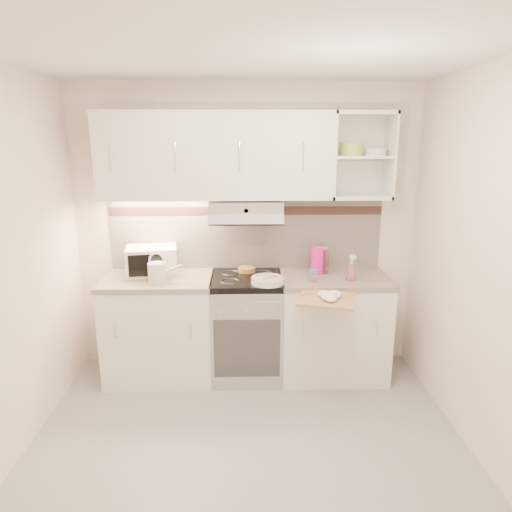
% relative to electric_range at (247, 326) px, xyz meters
% --- Properties ---
extents(ground, '(3.00, 3.00, 0.00)m').
position_rel_electric_range_xyz_m(ground, '(0.00, -1.10, -0.45)').
color(ground, '#99999C').
rests_on(ground, ground).
extents(room_shell, '(3.04, 2.84, 2.52)m').
position_rel_electric_range_xyz_m(room_shell, '(0.00, -0.73, 1.18)').
color(room_shell, silver).
rests_on(room_shell, ground).
extents(base_cabinet_left, '(0.90, 0.60, 0.86)m').
position_rel_electric_range_xyz_m(base_cabinet_left, '(-0.75, 0.00, -0.02)').
color(base_cabinet_left, white).
rests_on(base_cabinet_left, ground).
extents(worktop_left, '(0.92, 0.62, 0.04)m').
position_rel_electric_range_xyz_m(worktop_left, '(-0.75, 0.00, 0.43)').
color(worktop_left, gray).
rests_on(worktop_left, base_cabinet_left).
extents(base_cabinet_right, '(0.90, 0.60, 0.86)m').
position_rel_electric_range_xyz_m(base_cabinet_right, '(0.75, 0.00, -0.02)').
color(base_cabinet_right, white).
rests_on(base_cabinet_right, ground).
extents(worktop_right, '(0.92, 0.62, 0.04)m').
position_rel_electric_range_xyz_m(worktop_right, '(0.75, 0.00, 0.43)').
color(worktop_right, gray).
rests_on(worktop_right, base_cabinet_right).
extents(electric_range, '(0.60, 0.60, 0.90)m').
position_rel_electric_range_xyz_m(electric_range, '(0.00, 0.00, 0.00)').
color(electric_range, '#B7B7BC').
rests_on(electric_range, ground).
extents(microwave, '(0.47, 0.38, 0.24)m').
position_rel_electric_range_xyz_m(microwave, '(-0.81, 0.12, 0.57)').
color(microwave, white).
rests_on(microwave, worktop_left).
extents(watering_can, '(0.29, 0.15, 0.25)m').
position_rel_electric_range_xyz_m(watering_can, '(-0.72, -0.11, 0.54)').
color(watering_can, silver).
rests_on(watering_can, worktop_left).
extents(plate_stack, '(0.27, 0.27, 0.06)m').
position_rel_electric_range_xyz_m(plate_stack, '(0.17, -0.18, 0.47)').
color(plate_stack, white).
rests_on(plate_stack, electric_range).
extents(bread_loaf, '(0.15, 0.15, 0.04)m').
position_rel_electric_range_xyz_m(bread_loaf, '(0.00, 0.16, 0.47)').
color(bread_loaf, '#B86D4D').
rests_on(bread_loaf, electric_range).
extents(pink_pitcher, '(0.13, 0.12, 0.24)m').
position_rel_electric_range_xyz_m(pink_pitcher, '(0.61, 0.10, 0.57)').
color(pink_pitcher, '#DB1785').
rests_on(pink_pitcher, worktop_right).
extents(glass_jar, '(0.13, 0.13, 0.24)m').
position_rel_electric_range_xyz_m(glass_jar, '(0.66, 0.12, 0.57)').
color(glass_jar, silver).
rests_on(glass_jar, worktop_right).
extents(spice_jar, '(0.07, 0.07, 0.10)m').
position_rel_electric_range_xyz_m(spice_jar, '(0.55, -0.14, 0.50)').
color(spice_jar, silver).
rests_on(spice_jar, worktop_right).
extents(spray_bottle, '(0.09, 0.09, 0.23)m').
position_rel_electric_range_xyz_m(spray_bottle, '(0.86, -0.11, 0.54)').
color(spray_bottle, pink).
rests_on(spray_bottle, worktop_right).
extents(cutting_board, '(0.49, 0.46, 0.02)m').
position_rel_electric_range_xyz_m(cutting_board, '(0.59, -0.49, 0.42)').
color(cutting_board, tan).
rests_on(cutting_board, base_cabinet_right).
extents(dish_towel, '(0.28, 0.26, 0.06)m').
position_rel_electric_range_xyz_m(dish_towel, '(0.64, -0.52, 0.46)').
color(dish_towel, silver).
rests_on(dish_towel, cutting_board).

